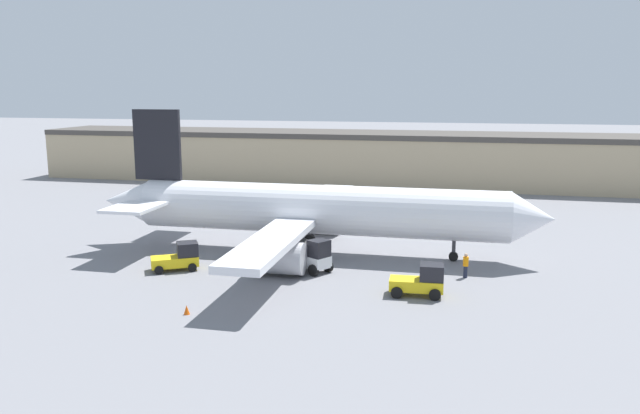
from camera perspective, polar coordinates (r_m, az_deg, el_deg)
The scene contains 8 objects.
ground_plane at distance 49.73m, azimuth 0.00°, elevation -4.25°, with size 400.00×400.00×0.00m, color slate.
terminal_building at distance 86.66m, azimuth 5.86°, elevation 4.49°, with size 97.93×11.34×7.02m.
airplane at distance 49.16m, azimuth -1.03°, elevation -0.31°, with size 36.24×30.96×11.25m.
ground_crew_worker at distance 44.38m, azimuth 13.18°, elevation -5.16°, with size 0.38×0.38×1.73m.
baggage_tug at distance 40.02m, azimuth 9.24°, elevation -6.70°, with size 3.43×1.93×2.09m.
belt_loader_truck at distance 44.48m, azimuth -0.59°, elevation -4.56°, with size 3.23×2.93×2.44m.
pushback_tug at distance 46.24m, azimuth -12.77°, elevation -4.52°, with size 3.64×3.04×1.98m.
safety_cone_near at distance 37.41m, azimuth -12.09°, elevation -9.17°, with size 0.36×0.36×0.55m.
Camera 1 is at (10.80, -46.81, 12.87)m, focal length 35.00 mm.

